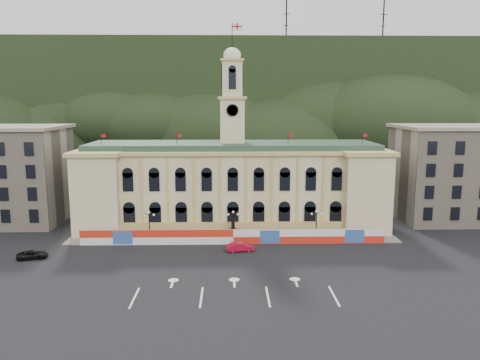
{
  "coord_description": "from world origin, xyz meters",
  "views": [
    {
      "loc": [
        -0.57,
        -58.98,
        23.17
      ],
      "look_at": [
        1.18,
        18.0,
        10.2
      ],
      "focal_mm": 35.0,
      "sensor_mm": 36.0,
      "label": 1
    }
  ],
  "objects_px": {
    "lamp_center": "(233,223)",
    "red_sedan": "(240,247)",
    "black_suv": "(32,255)",
    "statue": "(233,232)"
  },
  "relations": [
    {
      "from": "lamp_center",
      "to": "red_sedan",
      "type": "height_order",
      "value": "lamp_center"
    },
    {
      "from": "statue",
      "to": "red_sedan",
      "type": "xyz_separation_m",
      "value": [
        1.06,
        -6.67,
        -0.47
      ]
    },
    {
      "from": "red_sedan",
      "to": "black_suv",
      "type": "height_order",
      "value": "red_sedan"
    },
    {
      "from": "statue",
      "to": "red_sedan",
      "type": "height_order",
      "value": "statue"
    },
    {
      "from": "red_sedan",
      "to": "black_suv",
      "type": "bearing_deg",
      "value": 87.0
    },
    {
      "from": "statue",
      "to": "lamp_center",
      "type": "distance_m",
      "value": 2.14
    },
    {
      "from": "statue",
      "to": "lamp_center",
      "type": "bearing_deg",
      "value": -90.0
    },
    {
      "from": "black_suv",
      "to": "lamp_center",
      "type": "bearing_deg",
      "value": -88.02
    },
    {
      "from": "statue",
      "to": "lamp_center",
      "type": "relative_size",
      "value": 0.72
    },
    {
      "from": "statue",
      "to": "black_suv",
      "type": "distance_m",
      "value": 31.48
    }
  ]
}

